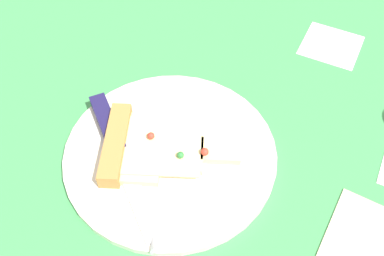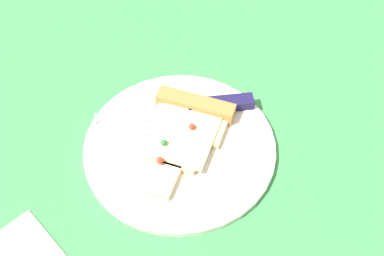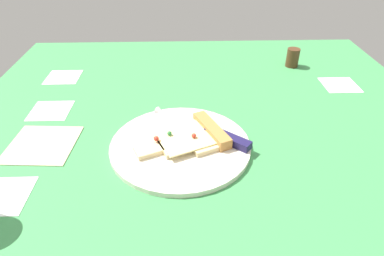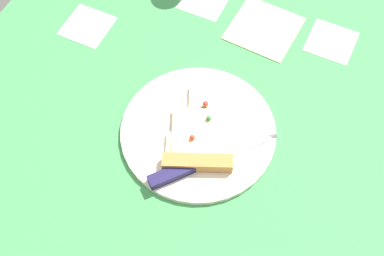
{
  "view_description": "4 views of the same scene",
  "coord_description": "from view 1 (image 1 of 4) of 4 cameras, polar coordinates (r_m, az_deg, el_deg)",
  "views": [
    {
      "loc": [
        -21.52,
        -22.27,
        46.88
      ],
      "look_at": [
        10.08,
        -6.48,
        2.2
      ],
      "focal_mm": 40.31,
      "sensor_mm": 36.0,
      "label": 1
    },
    {
      "loc": [
        35.19,
        -33.77,
        58.12
      ],
      "look_at": [
        6.88,
        -3.3,
        3.8
      ],
      "focal_mm": 45.44,
      "sensor_mm": 36.0,
      "label": 2
    },
    {
      "loc": [
        59.06,
        -4.61,
        40.39
      ],
      "look_at": [
        3.12,
        -2.8,
        2.53
      ],
      "focal_mm": 31.13,
      "sensor_mm": 36.0,
      "label": 3
    },
    {
      "loc": [
        -13.3,
        38.73,
        83.69
      ],
      "look_at": [
        7.06,
        -4.37,
        2.54
      ],
      "focal_mm": 50.32,
      "sensor_mm": 36.0,
      "label": 4
    }
  ],
  "objects": [
    {
      "name": "ground_plane",
      "position": [
        0.57,
        -10.38,
        -7.1
      ],
      "size": [
        110.81,
        110.81,
        3.0
      ],
      "color": "#3D8C4C",
      "rests_on": "ground"
    },
    {
      "name": "plate",
      "position": [
        0.57,
        -2.88,
        -3.34
      ],
      "size": [
        27.77,
        27.77,
        1.01
      ],
      "primitive_type": "cylinder",
      "color": "silver",
      "rests_on": "ground_plane"
    },
    {
      "name": "pizza_slice",
      "position": [
        0.56,
        -5.61,
        -2.47
      ],
      "size": [
        14.65,
        19.07,
        2.32
      ],
      "rotation": [
        0.0,
        0.0,
        3.56
      ],
      "color": "beige",
      "rests_on": "plate"
    },
    {
      "name": "knife",
      "position": [
        0.56,
        -9.76,
        -2.88
      ],
      "size": [
        16.97,
        19.79,
        2.45
      ],
      "rotation": [
        0.0,
        0.0,
        2.45
      ],
      "color": "silver",
      "rests_on": "plate"
    }
  ]
}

